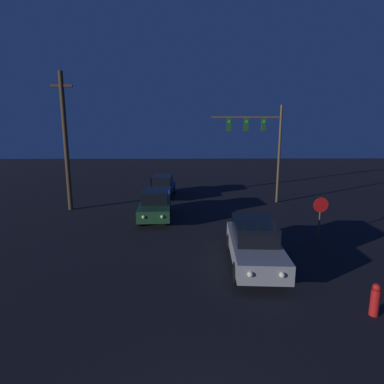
% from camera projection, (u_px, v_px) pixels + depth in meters
% --- Properties ---
extents(car_near, '(2.01, 4.83, 1.66)m').
position_uv_depth(car_near, '(254.00, 242.00, 11.27)').
color(car_near, '#99999E').
rests_on(car_near, ground_plane).
extents(car_mid, '(1.96, 4.82, 1.66)m').
position_uv_depth(car_mid, '(155.00, 204.00, 17.58)').
color(car_mid, '#1E4728').
rests_on(car_mid, ground_plane).
extents(car_far, '(1.93, 4.81, 1.66)m').
position_uv_depth(car_far, '(162.00, 186.00, 23.74)').
color(car_far, navy).
rests_on(car_far, ground_plane).
extents(traffic_signal_mast, '(4.94, 0.30, 6.88)m').
position_uv_depth(traffic_signal_mast, '(261.00, 137.00, 21.02)').
color(traffic_signal_mast, brown).
rests_on(traffic_signal_mast, ground_plane).
extents(stop_sign, '(0.69, 0.07, 2.02)m').
position_uv_depth(stop_sign, '(320.00, 211.00, 13.84)').
color(stop_sign, brown).
rests_on(stop_sign, ground_plane).
extents(utility_pole, '(1.33, 0.28, 8.68)m').
position_uv_depth(utility_pole, '(66.00, 141.00, 18.95)').
color(utility_pole, '#4C3823').
rests_on(utility_pole, ground_plane).
extents(fire_hydrant, '(0.24, 0.24, 0.93)m').
position_uv_depth(fire_hydrant, '(375.00, 300.00, 8.09)').
color(fire_hydrant, red).
rests_on(fire_hydrant, ground_plane).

